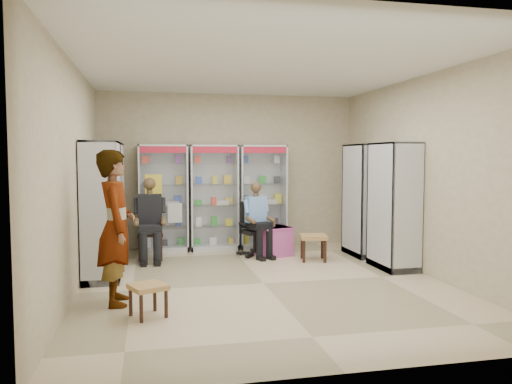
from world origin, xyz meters
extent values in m
plane|color=#C8B18B|center=(0.00, 0.00, 0.00)|extent=(6.00, 6.00, 0.00)
cube|color=#C1B28F|center=(0.00, 3.00, 1.50)|extent=(5.00, 0.02, 3.00)
cube|color=#C1B28F|center=(0.00, -3.00, 1.50)|extent=(5.00, 0.02, 3.00)
cube|color=#C1B28F|center=(-2.50, 0.00, 1.50)|extent=(0.02, 6.00, 3.00)
cube|color=#C1B28F|center=(2.50, 0.00, 1.50)|extent=(0.02, 6.00, 3.00)
cube|color=silver|center=(0.00, 0.00, 3.00)|extent=(5.00, 6.00, 0.02)
cube|color=#9EA1A4|center=(-1.30, 2.73, 1.00)|extent=(0.90, 0.50, 2.00)
cube|color=silver|center=(-0.35, 2.73, 1.00)|extent=(0.90, 0.50, 2.00)
cube|color=#AFB1B6|center=(0.60, 2.73, 1.00)|extent=(0.90, 0.50, 2.00)
cube|color=silver|center=(2.23, 1.60, 1.00)|extent=(0.90, 0.50, 2.00)
cube|color=silver|center=(2.23, 0.50, 1.00)|extent=(0.90, 0.50, 2.00)
cube|color=#A2A5A9|center=(-2.23, 1.80, 1.00)|extent=(0.90, 0.50, 2.00)
cube|color=#B1B3B9|center=(-2.23, 0.70, 1.00)|extent=(0.90, 0.50, 2.00)
cube|color=#311F13|center=(-1.55, 2.00, 0.47)|extent=(0.42, 0.42, 0.94)
cube|color=black|center=(0.29, 1.97, 0.49)|extent=(0.66, 0.66, 0.98)
cube|color=#C14D9C|center=(0.62, 1.91, 0.26)|extent=(0.67, 0.66, 0.52)
cylinder|color=#602408|center=(0.61, 1.88, 0.57)|extent=(0.07, 0.07, 0.09)
cube|color=#9D6842|center=(1.18, 1.33, 0.22)|extent=(0.53, 0.53, 0.44)
cube|color=#AE8649|center=(-1.58, -1.17, 0.18)|extent=(0.48, 0.48, 0.36)
imported|color=#969699|center=(-1.95, -0.58, 0.93)|extent=(0.48, 0.70, 1.86)
camera|label=1|loc=(-1.55, -6.73, 1.77)|focal=35.00mm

